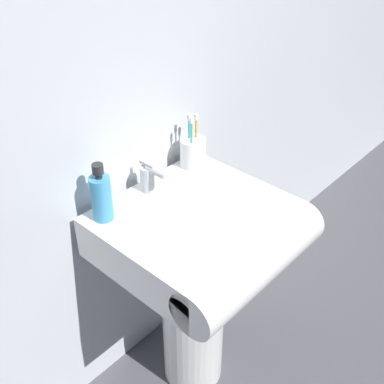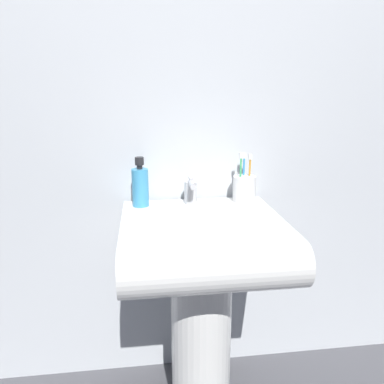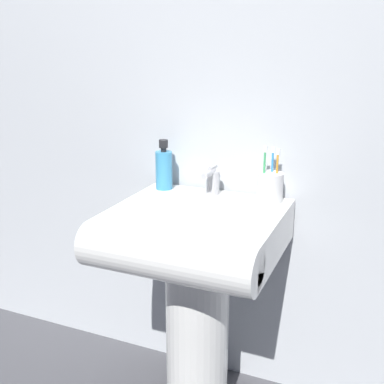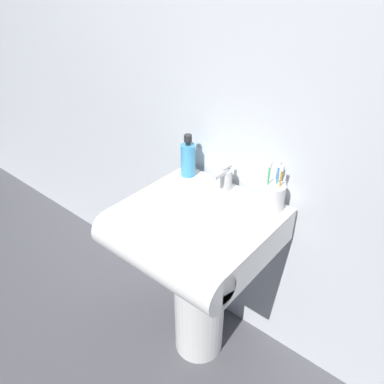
# 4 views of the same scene
# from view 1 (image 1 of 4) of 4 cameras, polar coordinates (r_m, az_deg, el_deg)

# --- Properties ---
(ground_plane) EXTENTS (6.00, 6.00, 0.00)m
(ground_plane) POSITION_cam_1_polar(r_m,az_deg,el_deg) (1.98, 0.11, -20.23)
(ground_plane) COLOR #4C4C51
(ground_plane) RESTS_ON ground
(wall_back) EXTENTS (5.00, 0.05, 2.40)m
(wall_back) POSITION_cam_1_polar(r_m,az_deg,el_deg) (1.40, -8.48, 16.90)
(wall_back) COLOR silver
(wall_back) RESTS_ON ground
(sink_pedestal) EXTENTS (0.22, 0.22, 0.63)m
(sink_pedestal) POSITION_cam_1_polar(r_m,az_deg,el_deg) (1.73, 0.12, -14.24)
(sink_pedestal) COLOR white
(sink_pedestal) RESTS_ON ground
(sink_basin) EXTENTS (0.53, 0.52, 0.14)m
(sink_basin) POSITION_cam_1_polar(r_m,az_deg,el_deg) (1.44, 1.71, -5.22)
(sink_basin) COLOR white
(sink_basin) RESTS_ON sink_pedestal
(faucet) EXTENTS (0.05, 0.11, 0.10)m
(faucet) POSITION_cam_1_polar(r_m,az_deg,el_deg) (1.48, -5.10, 1.76)
(faucet) COLOR #B7B7BC
(faucet) RESTS_ON sink_basin
(toothbrush_cup) EXTENTS (0.09, 0.09, 0.19)m
(toothbrush_cup) POSITION_cam_1_polar(r_m,az_deg,el_deg) (1.61, 0.12, 4.79)
(toothbrush_cup) COLOR white
(toothbrush_cup) RESTS_ON sink_basin
(soap_bottle) EXTENTS (0.06, 0.06, 0.18)m
(soap_bottle) POSITION_cam_1_polar(r_m,az_deg,el_deg) (1.37, -10.70, -0.54)
(soap_bottle) COLOR #3F99CC
(soap_bottle) RESTS_ON sink_basin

